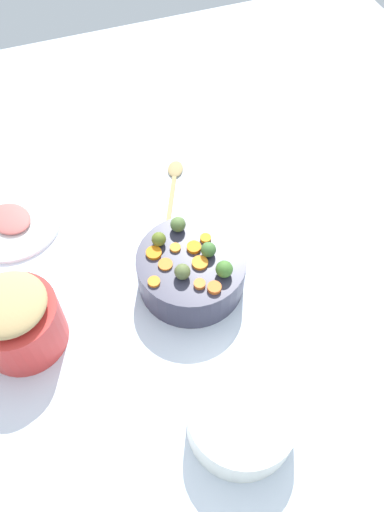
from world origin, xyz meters
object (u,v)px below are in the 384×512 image
at_px(metal_pot, 19,324).
at_px(ham_plate, 12,223).
at_px(wooden_spoon, 174,181).
at_px(casserole_dish, 242,419).
at_px(serving_bowl_carrots, 192,271).

height_order(metal_pot, ham_plate, metal_pot).
distance_m(wooden_spoon, casserole_dish, 0.74).
xyz_separation_m(serving_bowl_carrots, wooden_spoon, (0.35, -0.07, -0.05)).
bearing_deg(metal_pot, serving_bowl_carrots, -88.03).
bearing_deg(serving_bowl_carrots, metal_pot, 91.97).
xyz_separation_m(serving_bowl_carrots, casserole_dish, (-0.39, 0.03, -0.00)).
bearing_deg(ham_plate, metal_pot, 176.83).
relative_size(serving_bowl_carrots, ham_plate, 0.99).
xyz_separation_m(serving_bowl_carrots, metal_pot, (-0.01, 0.43, 0.02)).
distance_m(serving_bowl_carrots, casserole_dish, 0.39).
xyz_separation_m(wooden_spoon, casserole_dish, (-0.74, 0.10, 0.05)).
bearing_deg(ham_plate, wooden_spoon, -90.35).
xyz_separation_m(casserole_dish, ham_plate, (0.74, 0.38, -0.04)).
distance_m(wooden_spoon, ham_plate, 0.48).
bearing_deg(wooden_spoon, serving_bowl_carrots, 168.74).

